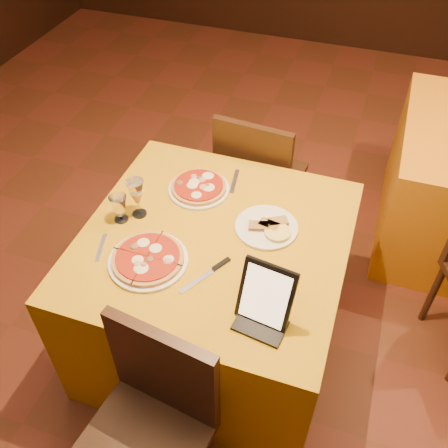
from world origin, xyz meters
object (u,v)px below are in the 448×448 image
(chair_main_near, at_px, (141,447))
(pizza_far, at_px, (199,188))
(wine_glass, at_px, (137,198))
(main_table, at_px, (215,292))
(chair_main_far, at_px, (262,177))
(tablet, at_px, (266,295))
(pizza_near, at_px, (148,260))
(water_glass, at_px, (119,208))

(chair_main_near, relative_size, pizza_far, 3.23)
(chair_main_near, xyz_separation_m, wine_glass, (-0.36, 0.82, 0.39))
(main_table, distance_m, wine_glass, 0.59)
(chair_main_far, bearing_deg, main_table, 95.32)
(tablet, bearing_deg, pizza_far, 137.42)
(main_table, bearing_deg, pizza_far, 122.81)
(main_table, distance_m, chair_main_near, 0.79)
(main_table, bearing_deg, wine_glass, 175.88)
(chair_main_near, distance_m, tablet, 0.70)
(main_table, distance_m, chair_main_far, 0.81)
(chair_main_far, distance_m, pizza_near, 1.09)
(water_glass, bearing_deg, tablet, -21.60)
(pizza_far, bearing_deg, chair_main_near, -80.97)
(wine_glass, xyz_separation_m, tablet, (0.66, -0.34, 0.03))
(pizza_far, bearing_deg, wine_glass, -129.13)
(main_table, relative_size, chair_main_far, 1.21)
(wine_glass, relative_size, tablet, 0.78)
(pizza_near, relative_size, pizza_far, 1.13)
(chair_main_far, distance_m, wine_glass, 0.94)
(main_table, distance_m, pizza_near, 0.49)
(chair_main_near, distance_m, pizza_near, 0.68)
(wine_glass, bearing_deg, pizza_near, -57.49)
(chair_main_far, distance_m, water_glass, 1.00)
(chair_main_near, bearing_deg, pizza_near, 117.69)
(pizza_near, relative_size, water_glass, 2.45)
(main_table, height_order, chair_main_far, chair_main_far)
(water_glass, bearing_deg, chair_main_far, 63.55)
(main_table, xyz_separation_m, chair_main_near, (-0.00, -0.79, 0.08))
(pizza_near, xyz_separation_m, tablet, (0.51, -0.10, 0.10))
(pizza_near, distance_m, water_glass, 0.29)
(main_table, bearing_deg, tablet, -46.07)
(chair_main_far, relative_size, tablet, 3.73)
(main_table, bearing_deg, chair_main_far, 90.00)
(chair_main_far, xyz_separation_m, pizza_far, (-0.17, -0.55, 0.31))
(wine_glass, distance_m, tablet, 0.74)
(pizza_far, height_order, tablet, tablet)
(chair_main_far, bearing_deg, tablet, 110.44)
(chair_main_near, height_order, pizza_far, chair_main_near)
(chair_main_far, bearing_deg, wine_glass, 70.82)
(water_glass, bearing_deg, wine_glass, 42.66)
(chair_main_near, xyz_separation_m, chair_main_far, (-0.00, 1.60, 0.00))
(wine_glass, height_order, water_glass, wine_glass)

